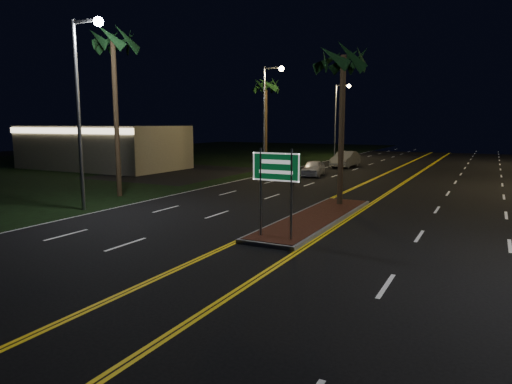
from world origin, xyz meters
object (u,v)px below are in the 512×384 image
Objects in this scene: median_island at (316,218)px; commercial_building at (103,147)px; highway_sign at (276,175)px; palm_left_near at (113,43)px; streetlight_left_far at (338,112)px; car_near at (313,167)px; car_far at (345,158)px; streetlight_left_near at (83,93)px; palm_median at (343,60)px; streetlight_left_mid at (268,107)px; palm_left_far at (266,86)px.

commercial_building reaches higher than median_island.
palm_left_near reaches higher than highway_sign.
car_near is (4.50, -20.87, -4.91)m from streetlight_left_far.
streetlight_left_far is at bearing 104.44° from highway_sign.
commercial_building is (-26.00, 17.19, -0.40)m from highway_sign.
palm_left_near is 2.20× the size of car_near.
streetlight_left_near is at bearing -97.28° from car_far.
highway_sign reaches higher than car_far.
streetlight_left_near is 1.08× the size of palm_median.
streetlight_left_far is 36.18m from palm_left_near.
palm_median is 0.85× the size of palm_left_near.
highway_sign is at bearing -90.00° from palm_median.
streetlight_left_mid reaches higher than palm_left_far.
streetlight_left_mid is 1.02× the size of palm_left_far.
palm_left_far reaches higher than commercial_building.
commercial_building is 23.24m from car_far.
palm_left_near is (-1.89, -36.00, 3.02)m from streetlight_left_far.
palm_left_far is at bearing 95.21° from streetlight_left_near.
commercial_building is (-26.00, 12.99, 1.92)m from median_island.
streetlight_left_near reaches higher than palm_median.
car_near is (-6.11, 20.33, -1.66)m from highway_sign.
car_far is at bearing 30.30° from commercial_building.
palm_left_far is at bearing -149.32° from car_far.
streetlight_left_far reaches higher than highway_sign.
streetlight_left_far is at bearing 106.00° from median_island.
palm_left_near is at bearing -96.73° from streetlight_left_mid.
streetlight_left_far reaches higher than car_far.
palm_left_near is (-12.50, -2.50, 1.40)m from palm_median.
highway_sign is at bearing -90.00° from median_island.
palm_left_near reaches higher than car_far.
median_island is at bearing 90.00° from highway_sign.
streetlight_left_far is 1.67× the size of car_far.
highway_sign is at bearing -33.48° from commercial_building.
palm_left_near is at bearing 175.43° from median_island.
palm_median reaches higher than highway_sign.
streetlight_left_mid reaches higher than car_near.
streetlight_left_near is at bearing -84.79° from palm_left_far.
palm_left_near is (13.50, -11.99, 6.68)m from commercial_building.
car_near is at bearing -36.07° from palm_left_far.
palm_median is 21.69m from palm_left_far.
streetlight_left_far is (-10.61, 41.20, 3.25)m from highway_sign.
palm_left_far is (-12.80, 21.00, 7.66)m from median_island.
palm_left_far is (-2.19, 24.00, 2.09)m from streetlight_left_near.
streetlight_left_mid reaches higher than commercial_building.
commercial_building is at bearing -147.44° from car_far.
palm_left_near is (-1.89, -16.00, 3.02)m from streetlight_left_mid.
median_island is 2.30× the size of car_near.
streetlight_left_mid is (-10.61, 21.20, 3.25)m from highway_sign.
streetlight_left_near is at bearing -64.74° from palm_left_near.
commercial_building is at bearing 159.95° from palm_median.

